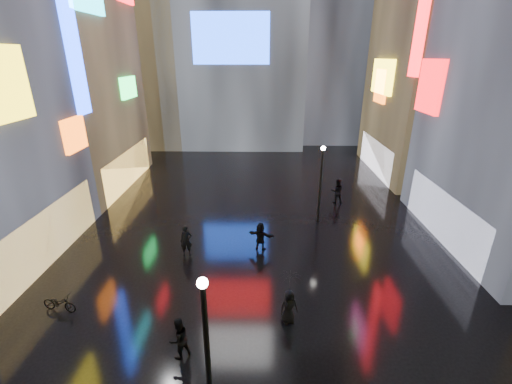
{
  "coord_description": "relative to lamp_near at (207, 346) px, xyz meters",
  "views": [
    {
      "loc": [
        0.22,
        -1.52,
        10.43
      ],
      "look_at": [
        0.0,
        12.0,
        5.0
      ],
      "focal_mm": 24.0,
      "sensor_mm": 36.0,
      "label": 1
    }
  ],
  "objects": [
    {
      "name": "building_right_far",
      "position": [
        17.24,
        24.35,
        11.03
      ],
      "size": [
        10.28,
        12.0,
        28.0
      ],
      "color": "black",
      "rests_on": "ground"
    },
    {
      "name": "lamp_near",
      "position": [
        0.0,
        0.0,
        0.0
      ],
      "size": [
        0.3,
        0.3,
        5.2
      ],
      "color": "black",
      "rests_on": "ground"
    },
    {
      "name": "building_left_far",
      "position": [
        -14.72,
        20.35,
        8.04
      ],
      "size": [
        10.28,
        12.0,
        22.0
      ],
      "color": "black",
      "rests_on": "ground"
    },
    {
      "name": "ground",
      "position": [
        1.26,
        14.35,
        -2.94
      ],
      "size": [
        140.0,
        140.0,
        0.0
      ],
      "primitive_type": "plane",
      "color": "black",
      "rests_on": "ground"
    },
    {
      "name": "umbrella_2",
      "position": [
        2.65,
        4.18,
        -0.97
      ],
      "size": [
        0.94,
        0.95,
        0.84
      ],
      "primitive_type": "imported",
      "rotation": [
        0.0,
        0.0,
        6.26
      ],
      "color": "black",
      "rests_on": "pedestrian_4"
    },
    {
      "name": "pedestrian_5",
      "position": [
        1.46,
        9.94,
        -2.11
      ],
      "size": [
        1.62,
        0.97,
        1.67
      ],
      "primitive_type": "imported",
      "rotation": [
        0.0,
        0.0,
        2.81
      ],
      "color": "black",
      "rests_on": "ground"
    },
    {
      "name": "tower_flank_left",
      "position": [
        -12.74,
        36.35,
        10.06
      ],
      "size": [
        10.0,
        10.0,
        26.0
      ],
      "primitive_type": "cube",
      "color": "black",
      "rests_on": "ground"
    },
    {
      "name": "pedestrian_7",
      "position": [
        7.18,
        16.73,
        -2.01
      ],
      "size": [
        0.94,
        0.75,
        1.86
      ],
      "primitive_type": "imported",
      "rotation": [
        0.0,
        0.0,
        3.09
      ],
      "color": "black",
      "rests_on": "ground"
    },
    {
      "name": "pedestrian_1",
      "position": [
        -1.49,
        2.35,
        -2.11
      ],
      "size": [
        1.02,
        1.02,
        1.67
      ],
      "primitive_type": "imported",
      "rotation": [
        0.0,
        0.0,
        3.92
      ],
      "color": "black",
      "rests_on": "ground"
    },
    {
      "name": "pedestrian_4",
      "position": [
        2.65,
        4.18,
        -2.17
      ],
      "size": [
        0.87,
        0.7,
        1.56
      ],
      "primitive_type": "imported",
      "rotation": [
        0.0,
        0.0,
        0.3
      ],
      "color": "black",
      "rests_on": "ground"
    },
    {
      "name": "lamp_far",
      "position": [
        5.32,
        13.57,
        0.0
      ],
      "size": [
        0.3,
        0.3,
        5.2
      ],
      "color": "black",
      "rests_on": "ground"
    },
    {
      "name": "bicycle",
      "position": [
        -7.28,
        4.68,
        -2.53
      ],
      "size": [
        1.66,
        0.83,
        0.83
      ],
      "primitive_type": "imported",
      "rotation": [
        0.0,
        0.0,
        1.39
      ],
      "color": "black",
      "rests_on": "ground"
    },
    {
      "name": "pedestrian_6",
      "position": [
        -2.64,
        9.26,
        -2.04
      ],
      "size": [
        0.74,
        0.58,
        1.81
      ],
      "primitive_type": "imported",
      "rotation": [
        0.0,
        0.0,
        0.24
      ],
      "color": "black",
      "rests_on": "ground"
    }
  ]
}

